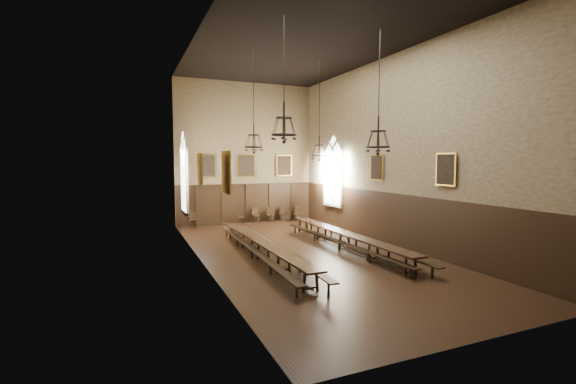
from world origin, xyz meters
TOP-DOWN VIEW (x-y plane):
  - floor at (0.00, 0.00)m, footprint 9.00×18.00m
  - ceiling at (0.00, 0.00)m, footprint 9.00×18.00m
  - wall_back at (0.00, 9.01)m, footprint 9.00×0.02m
  - wall_front at (0.00, -9.01)m, footprint 9.00×0.02m
  - wall_left at (-4.51, 0.00)m, footprint 0.02×18.00m
  - wall_right at (4.51, 0.00)m, footprint 0.02×18.00m
  - wainscot_panelling at (0.00, 0.00)m, footprint 9.00×18.00m
  - table_left at (-2.08, -0.24)m, footprint 0.78×9.61m
  - table_right at (1.97, 0.04)m, footprint 0.71×9.89m
  - bench_left_outer at (-2.50, -0.02)m, footprint 0.64×10.61m
  - bench_left_inner at (-1.36, -0.21)m, footprint 0.88×10.41m
  - bench_right_inner at (1.54, -0.21)m, footprint 0.64×9.81m
  - bench_right_outer at (2.56, -0.04)m, footprint 0.58×10.74m
  - chair_0 at (-3.51, 8.55)m, footprint 0.43×0.43m
  - chair_3 at (-0.52, 8.53)m, footprint 0.47×0.47m
  - chair_4 at (0.49, 8.61)m, footprint 0.47×0.47m
  - chair_5 at (1.47, 8.52)m, footprint 0.43×0.43m
  - chair_6 at (2.38, 8.57)m, footprint 0.44×0.44m
  - chair_7 at (3.40, 8.54)m, footprint 0.44×0.44m
  - chandelier_back_left at (-1.70, 2.05)m, footprint 0.86×0.86m
  - chandelier_back_right at (1.84, 2.35)m, footprint 0.82×0.82m
  - chandelier_front_left at (-2.06, -2.49)m, footprint 0.90×0.90m
  - chandelier_front_right at (1.79, -2.63)m, footprint 0.94×0.94m
  - portrait_back_0 at (-2.60, 8.88)m, footprint 1.10×0.12m
  - portrait_back_1 at (0.00, 8.88)m, footprint 1.10×0.12m
  - portrait_back_2 at (2.60, 8.88)m, footprint 1.10×0.12m
  - portrait_left_0 at (-4.38, 1.00)m, footprint 0.12×1.00m
  - portrait_left_1 at (-4.38, -3.50)m, footprint 0.12×1.00m
  - portrait_right_0 at (4.38, 1.00)m, footprint 0.12×1.00m
  - portrait_right_1 at (4.38, -3.50)m, footprint 0.12×1.00m
  - window_right at (4.43, 5.50)m, footprint 0.20×2.20m
  - window_left at (-4.43, 5.50)m, footprint 0.20×2.20m

SIDE VIEW (x-z plane):
  - floor at x=0.00m, z-range -0.02..0.00m
  - chair_3 at x=-0.52m, z-range -0.17..0.69m
  - chair_7 at x=3.40m, z-range -0.17..0.69m
  - chair_0 at x=-3.51m, z-range -0.18..0.73m
  - chair_6 at x=2.38m, z-range -0.18..0.74m
  - bench_right_inner at x=1.54m, z-range 0.06..0.50m
  - chair_5 at x=1.47m, z-range -0.19..0.76m
  - chair_4 at x=0.49m, z-range -0.19..0.76m
  - bench_left_inner at x=-1.36m, z-range 0.06..0.53m
  - bench_left_outer at x=-2.50m, z-range 0.07..0.54m
  - bench_right_outer at x=2.56m, z-range 0.07..0.55m
  - table_left at x=-2.08m, z-range 0.00..0.75m
  - table_right at x=1.97m, z-range 0.00..0.77m
  - wainscot_panelling at x=0.00m, z-range 0.00..2.50m
  - window_right at x=4.43m, z-range 1.10..5.70m
  - window_left at x=-4.43m, z-range 1.10..5.70m
  - portrait_back_0 at x=-2.60m, z-range 3.00..4.40m
  - portrait_back_1 at x=0.00m, z-range 3.00..4.40m
  - portrait_back_2 at x=2.60m, z-range 3.00..4.40m
  - portrait_left_0 at x=-4.38m, z-range 3.05..4.35m
  - portrait_left_1 at x=-4.38m, z-range 3.05..4.35m
  - portrait_right_0 at x=4.38m, z-range 3.05..4.35m
  - portrait_right_1 at x=4.38m, z-range 3.05..4.35m
  - wall_back at x=0.00m, z-range 0.00..9.00m
  - wall_front at x=0.00m, z-range 0.00..9.00m
  - wall_left at x=-4.51m, z-range 0.00..9.00m
  - wall_right at x=4.51m, z-range 0.00..9.00m
  - chandelier_back_right at x=1.84m, z-range 2.18..7.05m
  - chandelier_front_right at x=1.79m, z-range 2.54..7.15m
  - chandelier_back_left at x=-1.70m, z-range 2.71..7.20m
  - chandelier_front_left at x=-2.06m, z-range 3.11..7.32m
  - ceiling at x=0.00m, z-range 9.00..9.02m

